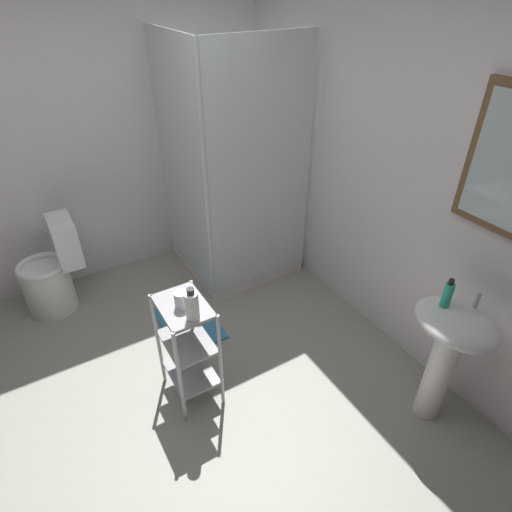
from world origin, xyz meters
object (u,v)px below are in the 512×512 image
object	(u,v)px
pedestal_sink	(448,345)
toilet	(52,274)
hand_soap_bottle	(447,294)
rinse_cup	(181,300)
shower_stall	(230,225)
storage_cart	(187,343)
bath_mat	(189,323)
lotion_bottle_white	(192,305)

from	to	relation	value
pedestal_sink	toilet	bearing A→B (deg)	-141.73
hand_soap_bottle	rinse_cup	bearing A→B (deg)	-123.73
pedestal_sink	rinse_cup	distance (m)	1.51
pedestal_sink	hand_soap_bottle	world-z (taller)	hand_soap_bottle
shower_stall	rinse_cup	size ratio (longest dim) A/B	19.91
storage_cart	rinse_cup	distance (m)	0.35
rinse_cup	bath_mat	bearing A→B (deg)	159.12
shower_stall	bath_mat	bearing A→B (deg)	-52.63
pedestal_sink	rinse_cup	world-z (taller)	rinse_cup
pedestal_sink	rinse_cup	bearing A→B (deg)	-126.39
toilet	lotion_bottle_white	distance (m)	1.68
bath_mat	pedestal_sink	bearing A→B (deg)	32.85
toilet	hand_soap_bottle	size ratio (longest dim) A/B	4.40
hand_soap_bottle	storage_cart	bearing A→B (deg)	-124.22
shower_stall	hand_soap_bottle	size ratio (longest dim) A/B	11.57
pedestal_sink	shower_stall	bearing A→B (deg)	-170.74
toilet	bath_mat	distance (m)	1.15
lotion_bottle_white	bath_mat	bearing A→B (deg)	163.39
bath_mat	toilet	bearing A→B (deg)	-132.97
pedestal_sink	hand_soap_bottle	distance (m)	0.32
shower_stall	pedestal_sink	bearing A→B (deg)	9.26
pedestal_sink	lotion_bottle_white	size ratio (longest dim) A/B	3.99
storage_cart	lotion_bottle_white	world-z (taller)	lotion_bottle_white
shower_stall	pedestal_sink	xyz separation A→B (m)	(1.99, 0.32, 0.12)
shower_stall	rinse_cup	xyz separation A→B (m)	(1.10, -0.88, 0.33)
storage_cart	rinse_cup	size ratio (longest dim) A/B	7.37
hand_soap_bottle	bath_mat	xyz separation A→B (m)	(-1.41, -0.96, -0.88)
pedestal_sink	toilet	world-z (taller)	pedestal_sink
shower_stall	pedestal_sink	size ratio (longest dim) A/B	2.47
shower_stall	toilet	distance (m)	1.49
toilet	rinse_cup	bearing A→B (deg)	22.86
toilet	bath_mat	size ratio (longest dim) A/B	1.27
shower_stall	storage_cart	xyz separation A→B (m)	(1.09, -0.87, -0.03)
toilet	storage_cart	xyz separation A→B (m)	(1.36, 0.58, 0.12)
shower_stall	storage_cart	bearing A→B (deg)	-38.49
storage_cart	hand_soap_bottle	world-z (taller)	hand_soap_bottle
rinse_cup	pedestal_sink	bearing A→B (deg)	53.61
pedestal_sink	lotion_bottle_white	distance (m)	1.43
pedestal_sink	toilet	distance (m)	2.88
pedestal_sink	storage_cart	bearing A→B (deg)	-126.86
hand_soap_bottle	bath_mat	distance (m)	1.92
storage_cart	rinse_cup	xyz separation A→B (m)	(0.01, -0.01, 0.35)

